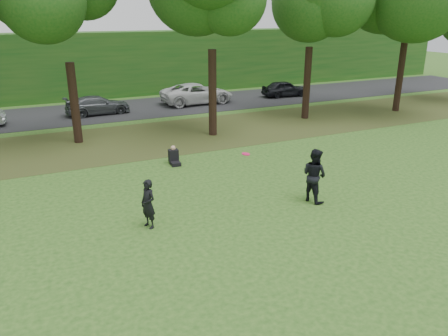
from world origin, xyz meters
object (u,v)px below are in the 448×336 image
(seated_person, at_px, (174,157))
(frisbee, at_px, (246,154))
(player_right, at_px, (314,175))
(player_left, at_px, (148,204))

(seated_person, bearing_deg, frisbee, -81.51)
(player_right, height_order, seated_person, player_right)
(player_left, relative_size, player_right, 0.81)
(player_right, distance_m, frisbee, 2.96)
(frisbee, height_order, seated_person, frisbee)
(player_right, xyz_separation_m, seated_person, (-3.24, 6.01, -0.67))
(frisbee, distance_m, seated_person, 6.22)
(player_left, height_order, frisbee, frisbee)
(player_left, relative_size, frisbee, 4.17)
(frisbee, bearing_deg, seated_person, 94.93)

